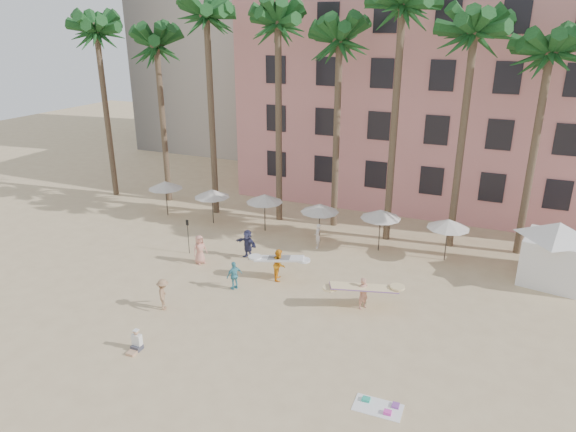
# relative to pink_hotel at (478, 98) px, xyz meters

# --- Properties ---
(ground) EXTENTS (120.00, 120.00, 0.00)m
(ground) POSITION_rel_pink_hotel_xyz_m (-7.00, -26.00, -8.00)
(ground) COLOR #D1B789
(ground) RESTS_ON ground
(pink_hotel) EXTENTS (35.00, 14.00, 16.00)m
(pink_hotel) POSITION_rel_pink_hotel_xyz_m (0.00, 0.00, 0.00)
(pink_hotel) COLOR #DF8888
(pink_hotel) RESTS_ON ground
(palm_row) EXTENTS (44.40, 5.40, 16.30)m
(palm_row) POSITION_rel_pink_hotel_xyz_m (-6.49, -11.00, 4.97)
(palm_row) COLOR brown
(palm_row) RESTS_ON ground
(umbrella_row) EXTENTS (22.50, 2.70, 2.73)m
(umbrella_row) POSITION_rel_pink_hotel_xyz_m (-10.00, -13.50, -5.67)
(umbrella_row) COLOR #332B23
(umbrella_row) RESTS_ON ground
(cabana) EXTENTS (5.21, 5.21, 3.50)m
(cabana) POSITION_rel_pink_hotel_xyz_m (5.69, -13.97, -5.93)
(cabana) COLOR white
(cabana) RESTS_ON ground
(beach_towel) EXTENTS (1.82, 1.04, 0.14)m
(beach_towel) POSITION_rel_pink_hotel_xyz_m (-0.53, -27.50, -7.97)
(beach_towel) COLOR white
(beach_towel) RESTS_ON ground
(carrier_yellow) EXTENTS (3.35, 2.08, 1.64)m
(carrier_yellow) POSITION_rel_pink_hotel_xyz_m (-3.02, -20.79, -7.05)
(carrier_yellow) COLOR tan
(carrier_yellow) RESTS_ON ground
(carrier_white) EXTENTS (2.81, 1.40, 1.79)m
(carrier_white) POSITION_rel_pink_hotel_xyz_m (-8.15, -19.59, -7.05)
(carrier_white) COLOR #FFA01A
(carrier_white) RESTS_ON ground
(beachgoers) EXTENTS (6.35, 11.04, 1.81)m
(beachgoers) POSITION_rel_pink_hotel_xyz_m (-11.31, -19.99, -7.14)
(beachgoers) COLOR #34355B
(beachgoers) RESTS_ON ground
(paddle) EXTENTS (0.18, 0.04, 2.23)m
(paddle) POSITION_rel_pink_hotel_xyz_m (-14.69, -18.67, -6.59)
(paddle) COLOR black
(paddle) RESTS_ON ground
(seated_man) EXTENTS (0.43, 0.74, 0.97)m
(seated_man) POSITION_rel_pink_hotel_xyz_m (-11.13, -28.13, -7.67)
(seated_man) COLOR #3F3F4C
(seated_man) RESTS_ON ground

